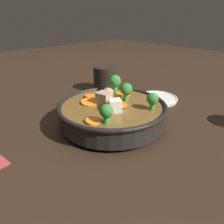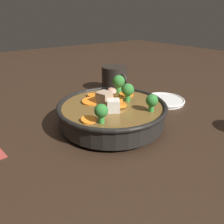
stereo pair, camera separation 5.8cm
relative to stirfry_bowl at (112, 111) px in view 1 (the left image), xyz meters
The scene contains 4 objects.
ground_plane 0.04m from the stirfry_bowl, 71.30° to the right, with size 3.00×3.00×0.00m, color black.
stirfry_bowl is the anchor object (origin of this frame).
side_saucer 0.25m from the stirfry_bowl, 96.05° to the left, with size 0.14×0.14×0.01m.
dark_mug 0.29m from the stirfry_bowl, 141.15° to the left, with size 0.12×0.10×0.09m.
Camera 1 is at (0.38, -0.36, 0.28)m, focal length 35.00 mm.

